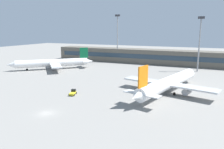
{
  "coord_description": "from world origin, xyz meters",
  "views": [
    {
      "loc": [
        38.27,
        -43.6,
        21.71
      ],
      "look_at": [
        1.0,
        40.0,
        3.0
      ],
      "focal_mm": 35.78,
      "sensor_mm": 36.0,
      "label": 1
    }
  ],
  "objects_px": {
    "airplane_mid": "(52,63)",
    "baggage_tug_yellow": "(73,92)",
    "floodlight_tower_east": "(117,36)",
    "airplane_near": "(170,82)",
    "floodlight_tower_west": "(200,41)"
  },
  "relations": [
    {
      "from": "airplane_mid",
      "to": "floodlight_tower_east",
      "type": "height_order",
      "value": "floodlight_tower_east"
    },
    {
      "from": "airplane_mid",
      "to": "floodlight_tower_east",
      "type": "distance_m",
      "value": 46.38
    },
    {
      "from": "baggage_tug_yellow",
      "to": "floodlight_tower_east",
      "type": "height_order",
      "value": "floodlight_tower_east"
    },
    {
      "from": "baggage_tug_yellow",
      "to": "floodlight_tower_east",
      "type": "bearing_deg",
      "value": 101.32
    },
    {
      "from": "airplane_mid",
      "to": "baggage_tug_yellow",
      "type": "relative_size",
      "value": 9.36
    },
    {
      "from": "airplane_mid",
      "to": "floodlight_tower_east",
      "type": "xyz_separation_m",
      "value": [
        23.09,
        37.71,
        13.99
      ]
    },
    {
      "from": "baggage_tug_yellow",
      "to": "floodlight_tower_west",
      "type": "relative_size",
      "value": 0.14
    },
    {
      "from": "baggage_tug_yellow",
      "to": "floodlight_tower_east",
      "type": "xyz_separation_m",
      "value": [
        -14.86,
        74.19,
        16.66
      ]
    },
    {
      "from": "floodlight_tower_east",
      "to": "airplane_near",
      "type": "bearing_deg",
      "value": -52.86
    },
    {
      "from": "airplane_mid",
      "to": "floodlight_tower_west",
      "type": "distance_m",
      "value": 78.64
    },
    {
      "from": "airplane_near",
      "to": "floodlight_tower_east",
      "type": "distance_m",
      "value": 74.02
    },
    {
      "from": "airplane_mid",
      "to": "baggage_tug_yellow",
      "type": "height_order",
      "value": "airplane_mid"
    },
    {
      "from": "baggage_tug_yellow",
      "to": "floodlight_tower_east",
      "type": "distance_m",
      "value": 77.48
    },
    {
      "from": "floodlight_tower_west",
      "to": "floodlight_tower_east",
      "type": "bearing_deg",
      "value": 165.99
    },
    {
      "from": "airplane_near",
      "to": "airplane_mid",
      "type": "bearing_deg",
      "value": 163.18
    }
  ]
}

